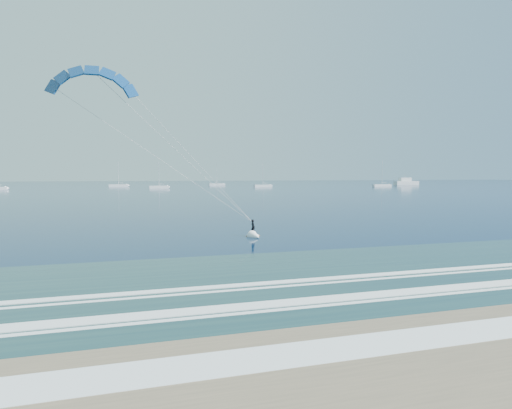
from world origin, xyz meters
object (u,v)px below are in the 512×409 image
Objects in this scene: sailboat_3 at (159,187)px; sailboat_6 at (382,185)px; sailboat_4 at (217,184)px; sailboat_2 at (118,185)px; kitesurfer_rig at (181,154)px; motor_yacht at (406,182)px; sailboat_5 at (263,186)px.

sailboat_3 is 0.88× the size of sailboat_6.
sailboat_4 is at bearing 52.07° from sailboat_3.
sailboat_2 is at bearing -168.31° from sailboat_4.
motor_yacht is at bearing 50.05° from kitesurfer_rig.
sailboat_4 is at bearing 171.79° from motor_yacht.
kitesurfer_rig is at bearing -89.28° from sailboat_2.
sailboat_5 is (68.54, -29.31, -0.00)m from sailboat_2.
sailboat_2 is at bearing 162.97° from sailboat_6.
motor_yacht is at bearing 11.56° from sailboat_3.
sailboat_3 is 0.99× the size of sailboat_4.
sailboat_4 is 91.43m from sailboat_6.
sailboat_3 is (14.35, 167.93, -7.21)m from kitesurfer_rig.
kitesurfer_rig is 221.94m from sailboat_4.
sailboat_3 is at bearing 178.36° from sailboat_6.
sailboat_2 is 74.54m from sailboat_5.
sailboat_6 is (130.02, -39.83, 0.01)m from sailboat_2.
motor_yacht is 155.60m from sailboat_3.
kitesurfer_rig reaches higher than sailboat_5.
sailboat_4 is 42.99m from sailboat_5.
kitesurfer_rig is 1.67× the size of sailboat_4.
sailboat_3 is at bearing 85.12° from kitesurfer_rig.
sailboat_4 is 0.89× the size of sailboat_6.
motor_yacht is at bearing 13.34° from sailboat_5.
motor_yacht is (166.79, 199.12, -6.19)m from kitesurfer_rig.
sailboat_3 is at bearing -168.44° from motor_yacht.
kitesurfer_rig reaches higher than motor_yacht.
kitesurfer_rig is 187.37m from sailboat_5.
sailboat_3 is 52.15m from sailboat_5.
sailboat_5 is (-100.81, -23.90, -1.02)m from motor_yacht.
kitesurfer_rig is 1.57× the size of sailboat_2.
motor_yacht is 1.22× the size of sailboat_2.
sailboat_6 is (61.48, -10.52, 0.01)m from sailboat_5.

